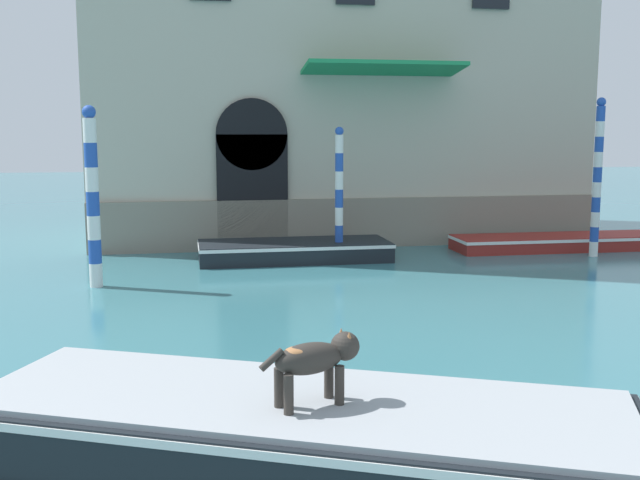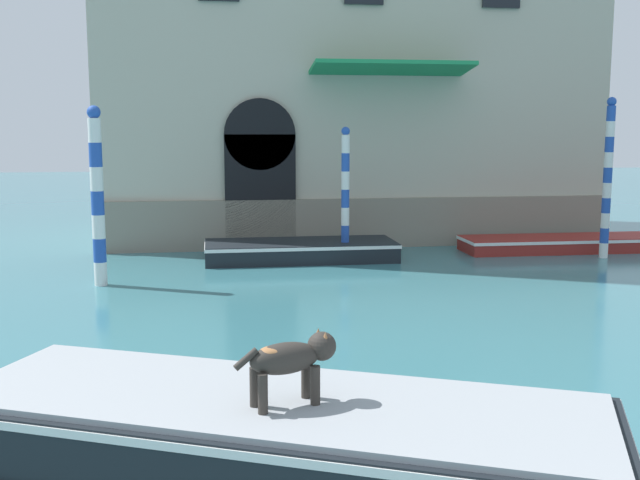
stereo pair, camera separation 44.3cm
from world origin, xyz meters
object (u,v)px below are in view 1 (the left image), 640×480
(boat_moored_far, at_px, (575,241))
(mooring_pole_0, at_px, (597,177))
(boat_moored_near_palazzo, at_px, (294,250))
(mooring_pole_1, at_px, (93,196))
(dog_on_deck, at_px, (316,359))
(boat_foreground, at_px, (297,428))
(mooring_pole_2, at_px, (339,194))

(boat_moored_far, distance_m, mooring_pole_0, 2.17)
(boat_moored_near_palazzo, distance_m, mooring_pole_1, 5.35)
(dog_on_deck, bearing_deg, boat_moored_near_palazzo, 65.09)
(boat_foreground, bearing_deg, boat_moored_far, 75.44)
(boat_moored_far, xyz_separation_m, mooring_pole_1, (-12.25, -2.83, 1.66))
(boat_foreground, relative_size, boat_moored_far, 1.00)
(boat_moored_far, xyz_separation_m, mooring_pole_0, (-0.14, -1.18, 1.81))
(mooring_pole_0, relative_size, mooring_pole_1, 1.08)
(boat_moored_far, bearing_deg, boat_moored_near_palazzo, -176.67)
(boat_moored_near_palazzo, xyz_separation_m, boat_moored_far, (7.77, 0.40, -0.04))
(boat_moored_near_palazzo, height_order, mooring_pole_1, mooring_pole_1)
(mooring_pole_1, bearing_deg, dog_on_deck, -71.69)
(boat_foreground, distance_m, mooring_pole_0, 14.13)
(mooring_pole_1, bearing_deg, boat_foreground, -72.21)
(mooring_pole_1, distance_m, mooring_pole_2, 5.97)
(boat_foreground, height_order, mooring_pole_0, mooring_pole_0)
(boat_moored_near_palazzo, bearing_deg, mooring_pole_2, -14.04)
(mooring_pole_0, bearing_deg, boat_foreground, -131.23)
(dog_on_deck, relative_size, mooring_pole_2, 0.30)
(dog_on_deck, height_order, boat_moored_far, dog_on_deck)
(boat_foreground, height_order, mooring_pole_2, mooring_pole_2)
(dog_on_deck, distance_m, mooring_pole_2, 11.57)
(boat_moored_near_palazzo, xyz_separation_m, mooring_pole_0, (7.63, -0.78, 1.77))
(boat_moored_near_palazzo, bearing_deg, boat_foreground, -97.93)
(boat_moored_far, bearing_deg, boat_foreground, -128.26)
(boat_moored_near_palazzo, bearing_deg, mooring_pole_1, -151.21)
(boat_moored_near_palazzo, height_order, mooring_pole_0, mooring_pole_0)
(dog_on_deck, bearing_deg, boat_foreground, 109.69)
(mooring_pole_1, bearing_deg, boat_moored_near_palazzo, 28.57)
(dog_on_deck, height_order, mooring_pole_2, mooring_pole_2)
(boat_foreground, relative_size, boat_moored_near_palazzo, 1.44)
(mooring_pole_1, xyz_separation_m, mooring_pole_2, (5.55, 2.17, -0.21))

